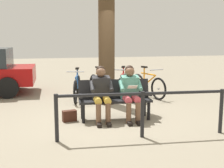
{
  "coord_description": "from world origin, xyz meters",
  "views": [
    {
      "loc": [
        1.48,
        6.19,
        1.8
      ],
      "look_at": [
        -0.09,
        -0.18,
        0.75
      ],
      "focal_mm": 46.47,
      "sensor_mm": 36.0,
      "label": 1
    }
  ],
  "objects_px": {
    "bicycle_blue": "(122,85)",
    "person_companion": "(101,91)",
    "bicycle_red": "(148,85)",
    "person_reading": "(130,90)",
    "litter_bin": "(132,89)",
    "tree_trunk": "(107,42)",
    "bicycle_silver": "(77,88)",
    "bicycle_orange": "(101,86)",
    "bench": "(115,96)",
    "handbag": "(69,116)"
  },
  "relations": [
    {
      "from": "handbag",
      "to": "tree_trunk",
      "type": "xyz_separation_m",
      "value": [
        -1.17,
        -1.5,
        1.56
      ]
    },
    {
      "from": "bicycle_red",
      "to": "bicycle_blue",
      "type": "bearing_deg",
      "value": -121.7
    },
    {
      "from": "bench",
      "to": "bicycle_silver",
      "type": "distance_m",
      "value": 2.22
    },
    {
      "from": "tree_trunk",
      "to": "litter_bin",
      "type": "height_order",
      "value": "tree_trunk"
    },
    {
      "from": "bicycle_red",
      "to": "bicycle_orange",
      "type": "bearing_deg",
      "value": -115.8
    },
    {
      "from": "bicycle_blue",
      "to": "person_companion",
      "type": "bearing_deg",
      "value": -1.68
    },
    {
      "from": "person_companion",
      "to": "tree_trunk",
      "type": "xyz_separation_m",
      "value": [
        -0.49,
        -1.64,
        1.02
      ]
    },
    {
      "from": "person_companion",
      "to": "bicycle_blue",
      "type": "height_order",
      "value": "person_companion"
    },
    {
      "from": "person_reading",
      "to": "tree_trunk",
      "type": "bearing_deg",
      "value": -80.39
    },
    {
      "from": "tree_trunk",
      "to": "bicycle_red",
      "type": "relative_size",
      "value": 2.08
    },
    {
      "from": "person_companion",
      "to": "bicycle_silver",
      "type": "xyz_separation_m",
      "value": [
        0.25,
        -2.28,
        -0.3
      ]
    },
    {
      "from": "bicycle_red",
      "to": "bicycle_orange",
      "type": "distance_m",
      "value": 1.44
    },
    {
      "from": "bicycle_red",
      "to": "bicycle_orange",
      "type": "xyz_separation_m",
      "value": [
        1.42,
        -0.21,
        0.0
      ]
    },
    {
      "from": "bicycle_silver",
      "to": "tree_trunk",
      "type": "bearing_deg",
      "value": 61.67
    },
    {
      "from": "tree_trunk",
      "to": "bicycle_silver",
      "type": "relative_size",
      "value": 2.04
    },
    {
      "from": "tree_trunk",
      "to": "bicycle_red",
      "type": "bearing_deg",
      "value": -158.5
    },
    {
      "from": "bicycle_orange",
      "to": "bench",
      "type": "bearing_deg",
      "value": -16.34
    },
    {
      "from": "litter_bin",
      "to": "bicycle_red",
      "type": "relative_size",
      "value": 0.46
    },
    {
      "from": "handbag",
      "to": "bicycle_blue",
      "type": "bearing_deg",
      "value": -129.26
    },
    {
      "from": "bench",
      "to": "bicycle_blue",
      "type": "xyz_separation_m",
      "value": [
        -0.83,
        -2.25,
        -0.15
      ]
    },
    {
      "from": "person_companion",
      "to": "handbag",
      "type": "height_order",
      "value": "person_companion"
    },
    {
      "from": "handbag",
      "to": "bicycle_silver",
      "type": "height_order",
      "value": "bicycle_silver"
    },
    {
      "from": "handbag",
      "to": "bicycle_orange",
      "type": "distance_m",
      "value": 2.56
    },
    {
      "from": "tree_trunk",
      "to": "bicycle_blue",
      "type": "relative_size",
      "value": 2.16
    },
    {
      "from": "person_reading",
      "to": "bicycle_orange",
      "type": "bearing_deg",
      "value": -81.63
    },
    {
      "from": "litter_bin",
      "to": "tree_trunk",
      "type": "bearing_deg",
      "value": 4.74
    },
    {
      "from": "litter_bin",
      "to": "bicycle_silver",
      "type": "xyz_separation_m",
      "value": [
        1.49,
        -0.57,
        -0.01
      ]
    },
    {
      "from": "person_reading",
      "to": "bicycle_blue",
      "type": "height_order",
      "value": "person_reading"
    },
    {
      "from": "litter_bin",
      "to": "person_companion",
      "type": "bearing_deg",
      "value": 53.95
    },
    {
      "from": "person_reading",
      "to": "bicycle_silver",
      "type": "bearing_deg",
      "value": -64.47
    },
    {
      "from": "handbag",
      "to": "person_reading",
      "type": "bearing_deg",
      "value": 171.74
    },
    {
      "from": "bench",
      "to": "bicycle_orange",
      "type": "relative_size",
      "value": 0.99
    },
    {
      "from": "person_companion",
      "to": "bench",
      "type": "bearing_deg",
      "value": -152.76
    },
    {
      "from": "litter_bin",
      "to": "bicycle_red",
      "type": "height_order",
      "value": "bicycle_red"
    },
    {
      "from": "person_companion",
      "to": "bicycle_red",
      "type": "distance_m",
      "value": 2.92
    },
    {
      "from": "person_reading",
      "to": "person_companion",
      "type": "bearing_deg",
      "value": -0.05
    },
    {
      "from": "person_companion",
      "to": "handbag",
      "type": "distance_m",
      "value": 0.88
    },
    {
      "from": "bench",
      "to": "tree_trunk",
      "type": "distance_m",
      "value": 1.92
    },
    {
      "from": "bench",
      "to": "bicycle_orange",
      "type": "distance_m",
      "value": 2.28
    },
    {
      "from": "litter_bin",
      "to": "bicycle_silver",
      "type": "bearing_deg",
      "value": -20.93
    },
    {
      "from": "bicycle_orange",
      "to": "bicycle_silver",
      "type": "bearing_deg",
      "value": -92.05
    },
    {
      "from": "tree_trunk",
      "to": "bench",
      "type": "bearing_deg",
      "value": 83.91
    },
    {
      "from": "bicycle_orange",
      "to": "bicycle_silver",
      "type": "height_order",
      "value": "same"
    },
    {
      "from": "bench",
      "to": "litter_bin",
      "type": "xyz_separation_m",
      "value": [
        -0.91,
        -1.57,
        -0.13
      ]
    },
    {
      "from": "bench",
      "to": "bicycle_red",
      "type": "height_order",
      "value": "bicycle_red"
    },
    {
      "from": "litter_bin",
      "to": "bicycle_silver",
      "type": "relative_size",
      "value": 0.45
    },
    {
      "from": "person_reading",
      "to": "handbag",
      "type": "xyz_separation_m",
      "value": [
        1.32,
        -0.19,
        -0.54
      ]
    },
    {
      "from": "handbag",
      "to": "bicycle_silver",
      "type": "xyz_separation_m",
      "value": [
        -0.43,
        -2.14,
        0.24
      ]
    },
    {
      "from": "tree_trunk",
      "to": "litter_bin",
      "type": "xyz_separation_m",
      "value": [
        -0.75,
        -0.06,
        -1.31
      ]
    },
    {
      "from": "bicycle_blue",
      "to": "bench",
      "type": "bearing_deg",
      "value": 4.0
    }
  ]
}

